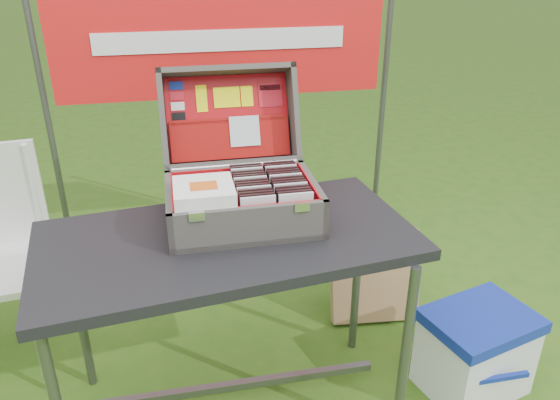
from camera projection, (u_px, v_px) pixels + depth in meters
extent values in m
cube|color=black|center=(227.00, 240.00, 1.90)|extent=(1.37, 0.80, 0.04)
cylinder|color=#59595B|center=(405.00, 359.00, 1.95)|extent=(0.04, 0.04, 0.77)
cylinder|color=#59595B|center=(79.00, 310.00, 2.20)|extent=(0.04, 0.04, 0.77)
cylinder|color=#59595B|center=(357.00, 277.00, 2.41)|extent=(0.04, 0.04, 0.77)
cube|color=#59595B|center=(234.00, 385.00, 2.19)|extent=(1.15, 0.03, 0.03)
cube|color=#494640|center=(243.00, 219.00, 1.98)|extent=(0.53, 0.38, 0.02)
cube|color=#494640|center=(250.00, 227.00, 1.79)|extent=(0.53, 0.02, 0.14)
cube|color=#494640|center=(236.00, 183.00, 2.11)|extent=(0.53, 0.02, 0.14)
cube|color=#494640|center=(170.00, 210.00, 1.91)|extent=(0.02, 0.38, 0.14)
cube|color=#494640|center=(312.00, 197.00, 2.00)|extent=(0.02, 0.38, 0.14)
cube|color=red|center=(243.00, 215.00, 1.97)|extent=(0.49, 0.34, 0.01)
cube|color=silver|center=(197.00, 217.00, 1.73)|extent=(0.05, 0.01, 0.03)
cube|color=silver|center=(302.00, 207.00, 1.79)|extent=(0.05, 0.01, 0.03)
cylinder|color=silver|center=(235.00, 165.00, 2.09)|extent=(0.48, 0.02, 0.02)
cube|color=#494640|center=(228.00, 118.00, 2.20)|extent=(0.53, 0.16, 0.36)
cube|color=#494640|center=(226.00, 70.00, 2.13)|extent=(0.53, 0.14, 0.07)
cube|color=#494640|center=(233.00, 162.00, 2.16)|extent=(0.53, 0.14, 0.07)
cube|color=#494640|center=(163.00, 121.00, 2.10)|extent=(0.02, 0.27, 0.41)
cube|color=#494640|center=(293.00, 113.00, 2.19)|extent=(0.02, 0.27, 0.41)
cube|color=red|center=(228.00, 118.00, 2.19)|extent=(0.49, 0.12, 0.32)
cube|color=red|center=(250.00, 222.00, 1.80)|extent=(0.49, 0.01, 0.12)
cube|color=red|center=(237.00, 182.00, 2.10)|extent=(0.49, 0.01, 0.12)
cube|color=red|center=(174.00, 207.00, 1.90)|extent=(0.01, 0.34, 0.12)
cube|color=red|center=(309.00, 195.00, 1.99)|extent=(0.01, 0.34, 0.12)
cube|color=maroon|center=(230.00, 139.00, 2.18)|extent=(0.47, 0.08, 0.15)
cube|color=maroon|center=(229.00, 120.00, 2.17)|extent=(0.46, 0.03, 0.03)
cube|color=silver|center=(245.00, 131.00, 2.17)|extent=(0.12, 0.05, 0.12)
cube|color=#1933B2|center=(176.00, 86.00, 2.14)|extent=(0.05, 0.01, 0.03)
cube|color=red|center=(177.00, 96.00, 2.14)|extent=(0.05, 0.01, 0.03)
cube|color=white|center=(178.00, 106.00, 2.14)|extent=(0.05, 0.01, 0.03)
cube|color=black|center=(179.00, 117.00, 2.15)|extent=(0.05, 0.01, 0.03)
cube|color=#F1F109|center=(202.00, 99.00, 2.16)|extent=(0.04, 0.04, 0.10)
cube|color=#F1F109|center=(227.00, 97.00, 2.18)|extent=(0.11, 0.03, 0.08)
cube|color=#F1F109|center=(247.00, 96.00, 2.19)|extent=(0.05, 0.03, 0.08)
cube|color=red|center=(270.00, 95.00, 2.21)|extent=(0.10, 0.04, 0.09)
cube|color=black|center=(270.00, 87.00, 2.21)|extent=(0.09, 0.01, 0.02)
cube|color=silver|center=(258.00, 215.00, 1.82)|extent=(0.12, 0.01, 0.14)
cube|color=black|center=(257.00, 212.00, 1.84)|extent=(0.12, 0.01, 0.14)
cube|color=black|center=(256.00, 209.00, 1.86)|extent=(0.12, 0.01, 0.14)
cube|color=black|center=(255.00, 207.00, 1.88)|extent=(0.12, 0.01, 0.14)
cube|color=silver|center=(254.00, 204.00, 1.89)|extent=(0.12, 0.01, 0.14)
cube|color=black|center=(253.00, 202.00, 1.91)|extent=(0.12, 0.01, 0.14)
cube|color=black|center=(253.00, 199.00, 1.93)|extent=(0.12, 0.01, 0.14)
cube|color=black|center=(252.00, 197.00, 1.95)|extent=(0.12, 0.01, 0.14)
cube|color=silver|center=(251.00, 194.00, 1.97)|extent=(0.12, 0.01, 0.14)
cube|color=black|center=(250.00, 192.00, 1.99)|extent=(0.12, 0.01, 0.14)
cube|color=black|center=(249.00, 189.00, 2.01)|extent=(0.12, 0.01, 0.14)
cube|color=black|center=(248.00, 187.00, 2.02)|extent=(0.12, 0.01, 0.14)
cube|color=silver|center=(247.00, 185.00, 2.04)|extent=(0.12, 0.01, 0.14)
cube|color=black|center=(247.00, 183.00, 2.06)|extent=(0.12, 0.01, 0.14)
cube|color=black|center=(246.00, 180.00, 2.08)|extent=(0.12, 0.01, 0.14)
cube|color=silver|center=(296.00, 212.00, 1.84)|extent=(0.12, 0.01, 0.14)
cube|color=black|center=(295.00, 209.00, 1.86)|extent=(0.12, 0.01, 0.14)
cube|color=black|center=(293.00, 206.00, 1.88)|extent=(0.12, 0.01, 0.14)
cube|color=black|center=(292.00, 204.00, 1.90)|extent=(0.12, 0.01, 0.14)
cube|color=silver|center=(291.00, 201.00, 1.92)|extent=(0.12, 0.01, 0.14)
cube|color=black|center=(289.00, 198.00, 1.94)|extent=(0.12, 0.01, 0.14)
cube|color=black|center=(288.00, 196.00, 1.95)|extent=(0.12, 0.01, 0.14)
cube|color=black|center=(287.00, 194.00, 1.97)|extent=(0.12, 0.01, 0.14)
cube|color=silver|center=(286.00, 191.00, 1.99)|extent=(0.12, 0.01, 0.14)
cube|color=black|center=(284.00, 189.00, 2.01)|extent=(0.12, 0.01, 0.14)
cube|color=black|center=(283.00, 187.00, 2.03)|extent=(0.12, 0.01, 0.14)
cube|color=black|center=(282.00, 184.00, 2.05)|extent=(0.12, 0.01, 0.14)
cube|color=silver|center=(281.00, 182.00, 2.07)|extent=(0.12, 0.01, 0.14)
cube|color=black|center=(280.00, 180.00, 2.08)|extent=(0.12, 0.01, 0.14)
cube|color=black|center=(279.00, 178.00, 2.10)|extent=(0.12, 0.01, 0.14)
cube|color=white|center=(204.00, 196.00, 1.83)|extent=(0.20, 0.20, 0.00)
cube|color=white|center=(204.00, 195.00, 1.83)|extent=(0.20, 0.20, 0.00)
cube|color=white|center=(204.00, 194.00, 1.83)|extent=(0.20, 0.20, 0.00)
cube|color=white|center=(204.00, 192.00, 1.83)|extent=(0.20, 0.20, 0.00)
cube|color=white|center=(204.00, 191.00, 1.82)|extent=(0.20, 0.20, 0.00)
cube|color=white|center=(204.00, 190.00, 1.82)|extent=(0.20, 0.20, 0.00)
cube|color=white|center=(204.00, 188.00, 1.82)|extent=(0.20, 0.20, 0.00)
cube|color=white|center=(204.00, 187.00, 1.82)|extent=(0.20, 0.20, 0.00)
cube|color=white|center=(203.00, 186.00, 1.81)|extent=(0.20, 0.20, 0.00)
cube|color=#D85919|center=(204.00, 186.00, 1.80)|extent=(0.09, 0.07, 0.00)
cube|color=white|center=(474.00, 356.00, 2.28)|extent=(0.47, 0.40, 0.32)
cube|color=navy|center=(481.00, 320.00, 2.20)|extent=(0.49, 0.42, 0.05)
cube|color=navy|center=(499.00, 378.00, 2.11)|extent=(0.25, 0.02, 0.02)
cylinder|color=silver|center=(38.00, 344.00, 2.22)|extent=(0.02, 0.02, 0.50)
cylinder|color=silver|center=(54.00, 291.00, 2.55)|extent=(0.02, 0.02, 0.50)
cylinder|color=silver|center=(35.00, 196.00, 2.36)|extent=(0.02, 0.02, 0.47)
cube|color=#A57C4C|center=(375.00, 276.00, 2.70)|extent=(0.45, 0.24, 0.46)
cylinder|color=#59595B|center=(52.00, 140.00, 2.66)|extent=(0.03, 0.03, 1.70)
cylinder|color=#59595B|center=(381.00, 119.00, 2.97)|extent=(0.03, 0.03, 1.70)
cube|color=red|center=(222.00, 40.00, 2.61)|extent=(1.60, 0.02, 0.55)
cube|color=white|center=(222.00, 40.00, 2.60)|extent=(1.20, 0.00, 0.10)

